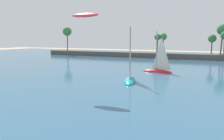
% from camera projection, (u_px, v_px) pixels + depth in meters
% --- Properties ---
extents(sea, '(220.00, 109.92, 0.06)m').
position_uv_depth(sea, '(177.00, 63.00, 61.57)').
color(sea, '#33607F').
rests_on(sea, ground).
extents(palm_headland, '(109.47, 6.00, 11.54)m').
position_uv_depth(palm_headland, '(182.00, 53.00, 75.08)').
color(palm_headland, '#514C47').
rests_on(palm_headland, ground).
extents(sailboat_near_shore, '(6.18, 2.24, 8.81)m').
position_uv_depth(sailboat_near_shore, '(158.00, 68.00, 44.80)').
color(sailboat_near_shore, red).
rests_on(sailboat_near_shore, sea).
extents(sailboat_toward_headland, '(3.69, 6.58, 9.14)m').
position_uv_depth(sailboat_toward_headland, '(130.00, 76.00, 34.84)').
color(sailboat_toward_headland, teal).
rests_on(sailboat_toward_headland, sea).
extents(kite_aloft_high_over_bay, '(3.93, 1.49, 0.85)m').
position_uv_depth(kite_aloft_high_over_bay, '(85.00, 15.00, 28.41)').
color(kite_aloft_high_over_bay, red).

